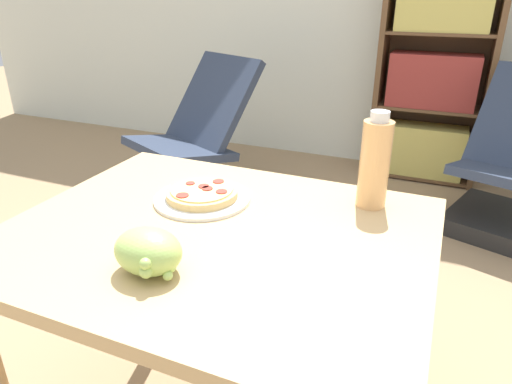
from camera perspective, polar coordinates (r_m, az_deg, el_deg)
name	(u,v)px	position (r m, az deg, el deg)	size (l,w,h in m)	color
dining_table	(217,269)	(1.17, -4.84, -9.60)	(1.01, 0.81, 0.74)	tan
pizza_on_plate	(202,195)	(1.26, -6.75, -0.42)	(0.26, 0.26, 0.04)	white
grape_bunch	(148,252)	(0.95, -13.30, -7.25)	(0.14, 0.12, 0.10)	#A8CC66
drink_bottle	(375,163)	(1.22, 14.62, 3.54)	(0.08, 0.08, 0.26)	#EFB270
lounge_chair_near	(194,154)	(2.99, -7.78, 4.67)	(0.80, 0.93, 0.88)	black
bookshelf	(433,77)	(3.40, 21.26, 13.21)	(0.73, 0.32, 1.51)	brown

